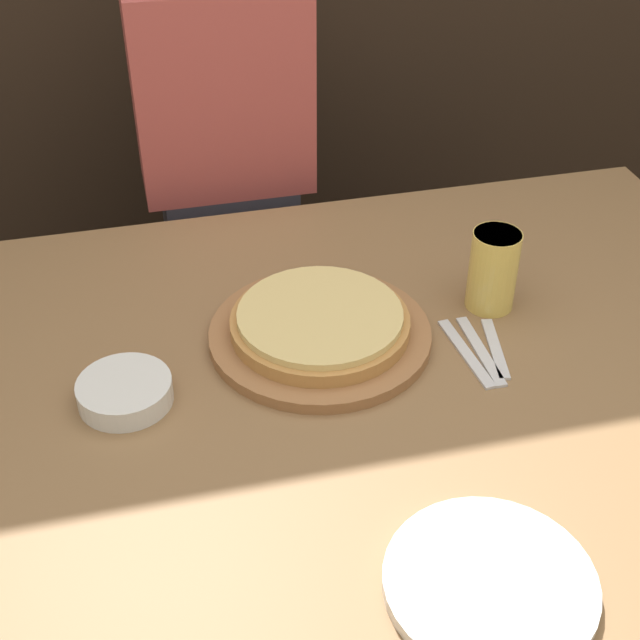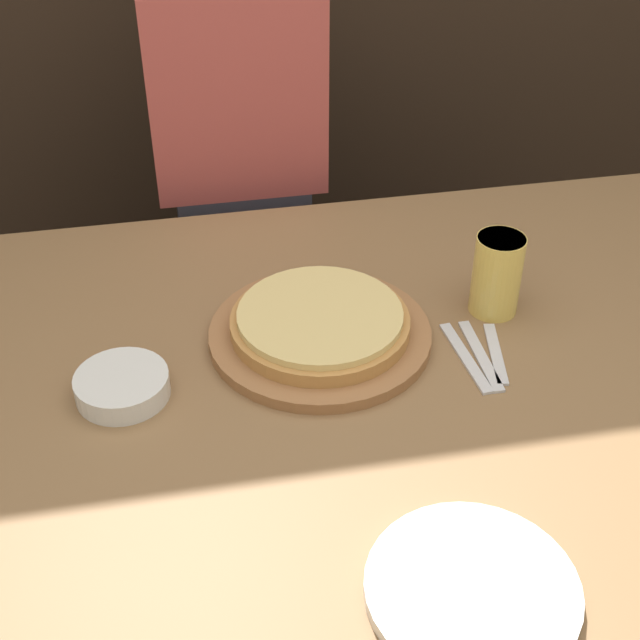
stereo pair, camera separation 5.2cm
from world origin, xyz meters
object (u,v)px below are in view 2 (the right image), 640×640
beer_glass (497,271)px  fork (465,357)px  dinner_knife (481,355)px  side_bowl (122,386)px  diner_person (242,210)px  pizza_on_board (320,328)px  spoon (496,354)px  dinner_plate (472,590)px

beer_glass → fork: size_ratio=0.79×
beer_glass → dinner_knife: 0.15m
side_bowl → diner_person: (0.26, 0.69, -0.12)m
side_bowl → fork: 0.53m
fork → diner_person: (-0.27, 0.71, -0.10)m
pizza_on_board → dinner_knife: (0.24, -0.09, -0.02)m
dinner_knife → spoon: size_ratio=1.17×
dinner_plate → fork: bearing=72.5°
side_bowl → diner_person: bearing=69.6°
dinner_knife → dinner_plate: bearing=-110.5°
diner_person → dinner_knife: bearing=-67.0°
dinner_plate → dinner_knife: 0.45m
fork → diner_person: bearing=111.2°
dinner_plate → diner_person: bearing=97.1°
beer_glass → diner_person: diner_person is taller
spoon → diner_person: 0.78m
pizza_on_board → dinner_knife: pizza_on_board is taller
side_bowl → diner_person: size_ratio=0.11×
pizza_on_board → fork: bearing=-22.8°
pizza_on_board → side_bowl: (-0.31, -0.08, -0.01)m
beer_glass → spoon: bearing=-107.2°
beer_glass → fork: (-0.09, -0.12, -0.07)m
beer_glass → dinner_knife: (-0.06, -0.12, -0.07)m
dinner_plate → spoon: 0.46m
dinner_plate → dinner_knife: size_ratio=1.45×
fork → pizza_on_board: bearing=157.2°
dinner_knife → side_bowl: bearing=178.4°
spoon → fork: bearing=180.0°
dinner_knife → spoon: same height
pizza_on_board → beer_glass: bearing=5.2°
beer_glass → fork: beer_glass is taller
dinner_plate → dinner_knife: dinner_plate is taller
beer_glass → dinner_knife: beer_glass is taller
diner_person → dinner_plate: bearing=-82.9°
pizza_on_board → fork: 0.24m
side_bowl → diner_person: diner_person is taller
beer_glass → side_bowl: (-0.62, -0.10, -0.06)m
spoon → beer_glass: bearing=72.8°
fork → dinner_plate: bearing=-107.5°
fork → diner_person: size_ratio=0.13×
side_bowl → dinner_knife: 0.56m
pizza_on_board → diner_person: bearing=95.4°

